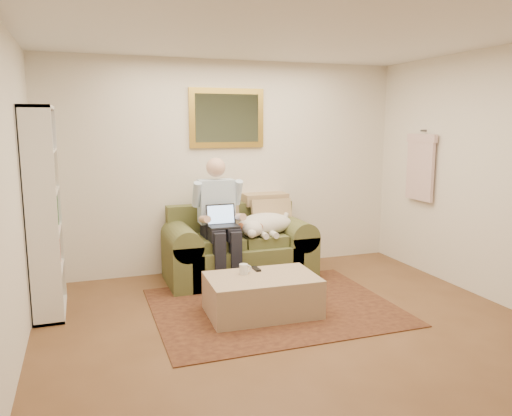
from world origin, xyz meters
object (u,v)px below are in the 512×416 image
sofa (238,254)px  sleeping_dog (265,224)px  ottoman (262,295)px  laptop (222,221)px  bookshelf (44,212)px  seated_man (221,223)px  coffee_mug (244,269)px

sofa → sleeping_dog: sofa is taller
sofa → ottoman: (-0.13, -1.19, -0.11)m
laptop → bookshelf: bearing=-173.6°
sleeping_dog → seated_man: bearing=-172.9°
sleeping_dog → ottoman: size_ratio=0.67×
seated_man → laptop: (0.00, -0.07, 0.04)m
coffee_mug → ottoman: bearing=-40.7°
laptop → sleeping_dog: size_ratio=0.47×
sleeping_dog → ottoman: sleeping_dog is taller
sofa → seated_man: (-0.26, -0.16, 0.43)m
coffee_mug → bookshelf: size_ratio=0.05×
laptop → coffee_mug: (-0.02, -0.84, -0.33)m
laptop → ottoman: (0.13, -0.96, -0.57)m
seated_man → coffee_mug: size_ratio=14.49×
laptop → ottoman: 1.12m
bookshelf → laptop: bearing=6.4°
ottoman → sleeping_dog: bearing=68.2°
laptop → sleeping_dog: 0.59m
bookshelf → coffee_mug: bearing=-19.3°
seated_man → coffee_mug: 0.95m
seated_man → laptop: size_ratio=4.33×
seated_man → sleeping_dog: (0.57, 0.07, -0.07)m
laptop → sleeping_dog: bearing=13.6°
sofa → seated_man: bearing=-148.5°
coffee_mug → laptop: bearing=88.8°
sofa → coffee_mug: 1.10m
ottoman → seated_man: bearing=97.1°
laptop → coffee_mug: size_ratio=3.34×
ottoman → bookshelf: bearing=158.8°
laptop → coffee_mug: 0.90m
laptop → bookshelf: 1.85m
sofa → laptop: size_ratio=5.15×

